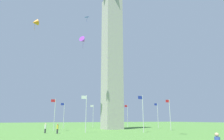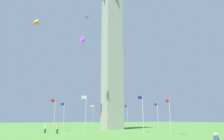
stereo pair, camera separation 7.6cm
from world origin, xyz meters
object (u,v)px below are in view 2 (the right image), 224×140
person_white_shirt (45,128)px  kite_purple_delta (83,40)px  flagpole_e (143,112)px  obelisk_monument (112,51)px  flagpole_n (54,113)px  kite_orange_delta (35,22)px  flagpole_s (158,114)px  flagpole_w (93,115)px  flagpole_sw (127,115)px  flagpole_se (170,113)px  person_yellow_shirt (57,129)px  flagpole_ne (86,112)px  kite_blue_diamond (87,17)px  flagpole_nw (64,114)px

person_white_shirt → kite_purple_delta: 24.49m
flagpole_e → obelisk_monument: bearing=-90.2°
flagpole_n → kite_orange_delta: size_ratio=2.83×
flagpole_s → flagpole_w: size_ratio=1.00×
flagpole_e → flagpole_sw: bearing=-112.5°
flagpole_se → person_yellow_shirt: flagpole_se is taller
person_yellow_shirt → flagpole_sw: bearing=12.2°
flagpole_e → kite_purple_delta: bearing=-55.4°
flagpole_e → flagpole_s: 21.12m
flagpole_ne → kite_orange_delta: 21.82m
person_yellow_shirt → kite_blue_diamond: kite_blue_diamond is taller
obelisk_monument → person_white_shirt: bearing=25.8°
person_white_shirt → kite_blue_diamond: 27.32m
obelisk_monument → person_yellow_shirt: size_ratio=24.44×
obelisk_monument → kite_purple_delta: 9.39m
kite_blue_diamond → kite_purple_delta: bearing=-97.5°
flagpole_sw → obelisk_monument: bearing=45.2°
flagpole_e → flagpole_s: size_ratio=1.00×
flagpole_n → kite_blue_diamond: bearing=129.0°
kite_blue_diamond → flagpole_se: bearing=168.6°
flagpole_nw → person_white_shirt: bearing=69.2°
kite_purple_delta → kite_orange_delta: 13.47m
flagpole_e → flagpole_nw: (10.56, -25.50, 0.00)m
flagpole_ne → kite_blue_diamond: bearing=-101.9°
kite_purple_delta → kite_orange_delta: bearing=23.9°
flagpole_n → flagpole_w: size_ratio=1.00×
person_yellow_shirt → flagpole_e: bearing=-40.6°
flagpole_e → flagpole_w: bearing=-90.0°
flagpole_ne → obelisk_monument: bearing=-135.2°
kite_purple_delta → flagpole_se: bearing=155.9°
flagpole_e → kite_blue_diamond: size_ratio=5.01×
flagpole_e → person_yellow_shirt: (16.01, -3.92, -3.16)m
obelisk_monument → kite_blue_diamond: size_ratio=29.45×
flagpole_se → flagpole_sw: same height
flagpole_n → flagpole_e: bearing=135.0°
obelisk_monument → flagpole_n: size_ratio=5.88×
flagpole_nw → person_yellow_shirt: bearing=75.8°
flagpole_e → kite_orange_delta: 29.41m
kite_blue_diamond → flagpole_ne: bearing=78.1°
flagpole_w → kite_orange_delta: kite_orange_delta is taller
flagpole_se → person_white_shirt: size_ratio=4.11×
flagpole_s → flagpole_nw: same height
obelisk_monument → flagpole_e: (0.07, 14.94, -17.45)m
flagpole_sw → flagpole_nw: (21.12, -0.00, 0.00)m
flagpole_n → flagpole_se: size_ratio=1.00×
flagpole_e → flagpole_se: same height
flagpole_nw → kite_orange_delta: kite_orange_delta is taller
person_yellow_shirt → kite_purple_delta: size_ratio=0.55×
flagpole_sw → flagpole_e: bearing=67.5°
flagpole_e → kite_orange_delta: (21.40, -7.70, 18.65)m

